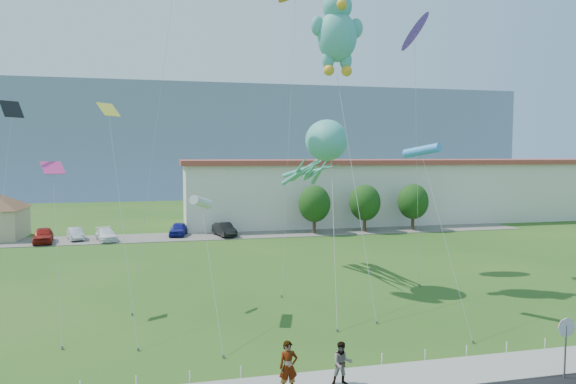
{
  "coord_description": "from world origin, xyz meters",
  "views": [
    {
      "loc": [
        -5.57,
        -21.0,
        8.88
      ],
      "look_at": [
        1.04,
        8.0,
        6.71
      ],
      "focal_mm": 32.0,
      "sensor_mm": 36.0,
      "label": 1
    }
  ],
  "objects": [
    {
      "name": "ground",
      "position": [
        0.0,
        0.0,
        0.0
      ],
      "size": [
        160.0,
        160.0,
        0.0
      ],
      "primitive_type": "plane",
      "color": "#214E16",
      "rests_on": "ground"
    },
    {
      "name": "parking_strip",
      "position": [
        0.0,
        35.0,
        0.03
      ],
      "size": [
        70.0,
        6.0,
        0.06
      ],
      "primitive_type": "cube",
      "color": "#59544C",
      "rests_on": "ground"
    },
    {
      "name": "hill_ridge",
      "position": [
        0.0,
        120.0,
        12.5
      ],
      "size": [
        160.0,
        50.0,
        25.0
      ],
      "primitive_type": "cube",
      "color": "slate",
      "rests_on": "ground"
    },
    {
      "name": "warehouse",
      "position": [
        26.0,
        44.0,
        4.12
      ],
      "size": [
        61.0,
        15.0,
        8.2
      ],
      "color": "beige",
      "rests_on": "ground"
    },
    {
      "name": "stop_sign",
      "position": [
        9.5,
        -4.21,
        1.87
      ],
      "size": [
        0.8,
        0.07,
        2.5
      ],
      "color": "slate",
      "rests_on": "ground"
    },
    {
      "name": "rope_fence",
      "position": [
        0.0,
        -1.3,
        0.25
      ],
      "size": [
        26.05,
        0.05,
        0.5
      ],
      "color": "white",
      "rests_on": "ground"
    },
    {
      "name": "tree_near",
      "position": [
        10.0,
        34.0,
        3.39
      ],
      "size": [
        3.6,
        3.6,
        5.47
      ],
      "color": "#3F2B19",
      "rests_on": "ground"
    },
    {
      "name": "tree_mid",
      "position": [
        16.0,
        34.0,
        3.39
      ],
      "size": [
        3.6,
        3.6,
        5.47
      ],
      "color": "#3F2B19",
      "rests_on": "ground"
    },
    {
      "name": "tree_far",
      "position": [
        22.0,
        34.0,
        3.39
      ],
      "size": [
        3.6,
        3.6,
        5.47
      ],
      "color": "#3F2B19",
      "rests_on": "ground"
    },
    {
      "name": "pedestrian_left",
      "position": [
        -1.47,
        -3.07,
        1.06
      ],
      "size": [
        0.7,
        0.46,
        1.92
      ],
      "primitive_type": "imported",
      "rotation": [
        0.0,
        0.0,
        -0.01
      ],
      "color": "gray",
      "rests_on": "sidewalk"
    },
    {
      "name": "pedestrian_right",
      "position": [
        0.68,
        -2.91,
        0.93
      ],
      "size": [
        0.87,
        0.72,
        1.66
      ],
      "primitive_type": "imported",
      "rotation": [
        0.0,
        0.0,
        -0.12
      ],
      "color": "gray",
      "rests_on": "sidewalk"
    },
    {
      "name": "parked_car_red",
      "position": [
        -18.19,
        34.04,
        0.82
      ],
      "size": [
        2.5,
        4.7,
        1.52
      ],
      "primitive_type": "imported",
      "rotation": [
        0.0,
        0.0,
        0.16
      ],
      "color": "maroon",
      "rests_on": "parking_strip"
    },
    {
      "name": "parked_car_silver",
      "position": [
        -15.38,
        35.33,
        0.67
      ],
      "size": [
        2.34,
        3.92,
        1.22
      ],
      "primitive_type": "imported",
      "rotation": [
        0.0,
        0.0,
        0.3
      ],
      "color": "silver",
      "rests_on": "parking_strip"
    },
    {
      "name": "parked_car_white",
      "position": [
        -12.21,
        34.06,
        0.68
      ],
      "size": [
        2.81,
        4.58,
        1.24
      ],
      "primitive_type": "imported",
      "rotation": [
        0.0,
        0.0,
        0.27
      ],
      "color": "white",
      "rests_on": "parking_strip"
    },
    {
      "name": "parked_car_blue",
      "position": [
        -4.92,
        35.84,
        0.76
      ],
      "size": [
        2.28,
        4.31,
        1.4
      ],
      "primitive_type": "imported",
      "rotation": [
        0.0,
        0.0,
        -0.16
      ],
      "color": "navy",
      "rests_on": "parking_strip"
    },
    {
      "name": "parked_car_black",
      "position": [
        -0.05,
        34.34,
        0.77
      ],
      "size": [
        2.47,
        4.57,
        1.43
      ],
      "primitive_type": "imported",
      "rotation": [
        0.0,
        0.0,
        0.23
      ],
      "color": "black",
      "rests_on": "parking_strip"
    },
    {
      "name": "octopus_kite",
      "position": [
        4.38,
        12.82,
        8.95
      ],
      "size": [
        3.36,
        15.91,
        11.17
      ],
      "color": "teal",
      "rests_on": "ground"
    },
    {
      "name": "teddy_bear_kite",
      "position": [
        5.18,
        11.65,
        17.02
      ],
      "size": [
        3.55,
        9.18,
        19.7
      ],
      "color": "teal",
      "rests_on": "ground"
    },
    {
      "name": "small_kite_purple",
      "position": [
        11.67,
        13.59,
        17.29
      ],
      "size": [
        2.0,
        4.16,
        18.4
      ],
      "color": "#672FBE",
      "rests_on": "ground"
    },
    {
      "name": "small_kite_black",
      "position": [
        -14.22,
        10.05,
        10.12
      ],
      "size": [
        1.29,
        6.07,
        11.85
      ],
      "color": "black",
      "rests_on": "ground"
    },
    {
      "name": "small_kite_cyan",
      "position": [
        7.97,
        5.04,
        9.03
      ],
      "size": [
        0.5,
        6.24,
        9.54
      ],
      "color": "#318BDF",
      "rests_on": "ground"
    },
    {
      "name": "small_kite_white",
      "position": [
        -4.0,
        6.92,
        6.26
      ],
      "size": [
        0.83,
        7.26,
        6.75
      ],
      "color": "silver",
      "rests_on": "ground"
    },
    {
      "name": "small_kite_yellow",
      "position": [
        -8.83,
        9.63,
        10.09
      ],
      "size": [
        2.6,
        8.72,
        11.92
      ],
      "color": "yellow",
      "rests_on": "ground"
    },
    {
      "name": "small_kite_pink",
      "position": [
        -11.82,
        8.96,
        7.32
      ],
      "size": [
        2.11,
        6.75,
        8.59
      ],
      "color": "#D22E7C",
      "rests_on": "ground"
    }
  ]
}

